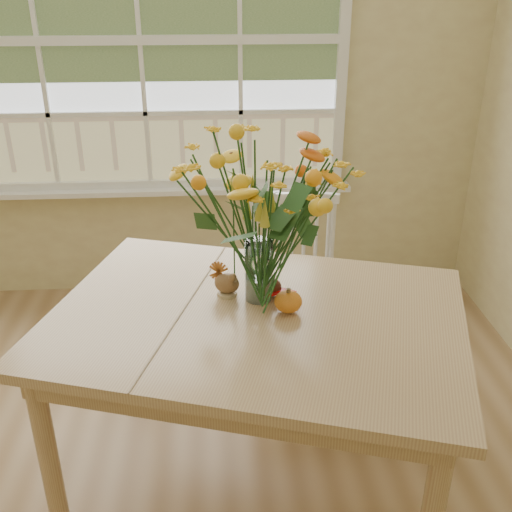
{
  "coord_description": "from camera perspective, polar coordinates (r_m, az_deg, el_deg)",
  "views": [
    {
      "loc": [
        0.4,
        -1.28,
        1.9
      ],
      "look_at": [
        0.53,
        0.58,
        1.0
      ],
      "focal_mm": 42.0,
      "sensor_mm": 36.0,
      "label": 1
    }
  ],
  "objects": [
    {
      "name": "window",
      "position": [
        3.54,
        -11.0,
        19.24
      ],
      "size": [
        2.42,
        0.12,
        1.74
      ],
      "color": "silver",
      "rests_on": "wall_back"
    },
    {
      "name": "wall_back",
      "position": [
        3.6,
        -10.69,
        16.45
      ],
      "size": [
        4.0,
        0.02,
        2.7
      ],
      "primitive_type": "cube",
      "color": "#C8B680",
      "rests_on": "floor"
    },
    {
      "name": "windsor_chair",
      "position": [
        2.91,
        3.5,
        -2.6
      ],
      "size": [
        0.44,
        0.42,
        0.93
      ],
      "rotation": [
        0.0,
        0.0,
        -0.03
      ],
      "color": "white",
      "rests_on": "floor"
    },
    {
      "name": "dining_table",
      "position": [
        2.21,
        0.04,
        -7.55
      ],
      "size": [
        1.7,
        1.42,
        0.78
      ],
      "rotation": [
        0.0,
        0.0,
        -0.29
      ],
      "color": "tan",
      "rests_on": "floor"
    },
    {
      "name": "dark_gourd",
      "position": [
        2.26,
        1.5,
        -3.05
      ],
      "size": [
        0.13,
        0.08,
        0.07
      ],
      "color": "#38160F",
      "rests_on": "dining_table"
    },
    {
      "name": "turkey_figurine",
      "position": [
        2.26,
        -2.8,
        -2.62
      ],
      "size": [
        0.11,
        0.1,
        0.12
      ],
      "rotation": [
        0.0,
        0.0,
        -0.35
      ],
      "color": "#CCB78C",
      "rests_on": "dining_table"
    },
    {
      "name": "pumpkin",
      "position": [
        2.15,
        3.08,
        -4.46
      ],
      "size": [
        0.1,
        0.1,
        0.08
      ],
      "primitive_type": "ellipsoid",
      "color": "orange",
      "rests_on": "dining_table"
    },
    {
      "name": "flower_vase",
      "position": [
        2.1,
        0.28,
        4.24
      ],
      "size": [
        0.49,
        0.49,
        0.58
      ],
      "color": "white",
      "rests_on": "dining_table"
    }
  ]
}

